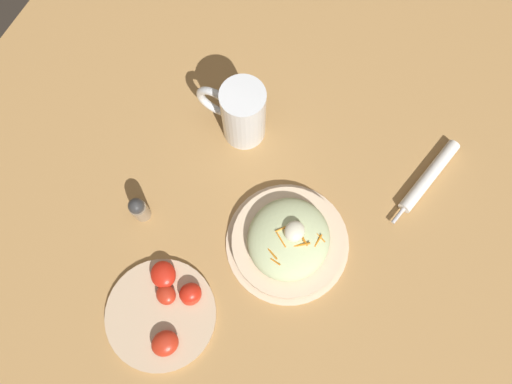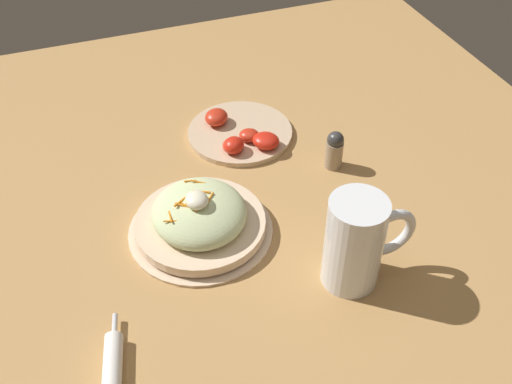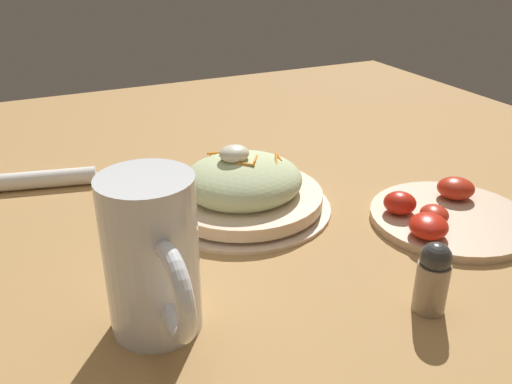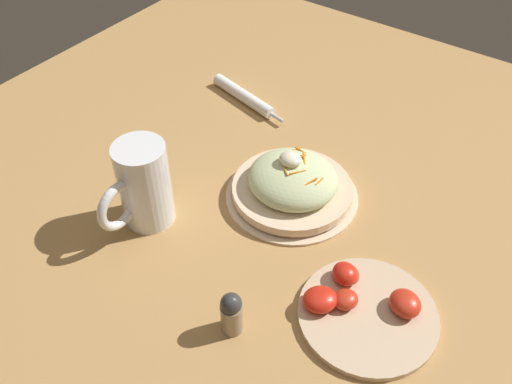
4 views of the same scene
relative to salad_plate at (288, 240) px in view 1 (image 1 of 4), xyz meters
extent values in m
plane|color=#B2844C|center=(0.01, 0.04, -0.03)|extent=(1.43, 1.43, 0.00)
cylinder|color=beige|center=(0.00, 0.00, -0.02)|extent=(0.23, 0.23, 0.01)
cylinder|color=beige|center=(0.00, 0.00, -0.01)|extent=(0.21, 0.21, 0.02)
ellipsoid|color=beige|center=(0.00, 0.00, 0.01)|extent=(0.16, 0.15, 0.06)
cylinder|color=orange|center=(0.01, -0.02, 0.04)|extent=(0.02, 0.02, 0.01)
cylinder|color=orange|center=(0.00, 0.02, 0.04)|extent=(0.02, 0.02, 0.00)
cylinder|color=orange|center=(0.01, -0.01, 0.04)|extent=(0.02, 0.01, 0.00)
cylinder|color=orange|center=(0.00, -0.03, 0.04)|extent=(0.02, 0.03, 0.01)
cylinder|color=orange|center=(-0.01, 0.01, 0.04)|extent=(0.02, 0.03, 0.01)
cylinder|color=orange|center=(0.02, -0.05, 0.04)|extent=(0.03, 0.01, 0.00)
cylinder|color=orange|center=(0.00, -0.03, 0.04)|extent=(0.01, 0.02, 0.01)
cylinder|color=orange|center=(-0.05, 0.00, 0.04)|extent=(0.01, 0.02, 0.00)
cylinder|color=orange|center=(0.02, -0.05, 0.03)|extent=(0.01, 0.02, 0.00)
cylinder|color=orange|center=(-0.04, 0.01, 0.04)|extent=(0.01, 0.02, 0.01)
ellipsoid|color=#EFEACC|center=(0.01, 0.00, 0.05)|extent=(0.04, 0.04, 0.02)
cylinder|color=white|center=(0.17, 0.18, 0.05)|extent=(0.08, 0.08, 0.15)
cylinder|color=orange|center=(0.17, 0.18, 0.01)|extent=(0.08, 0.08, 0.07)
cylinder|color=white|center=(0.17, 0.18, 0.05)|extent=(0.08, 0.08, 0.01)
torus|color=white|center=(0.17, 0.24, 0.05)|extent=(0.02, 0.09, 0.09)
cylinder|color=white|center=(0.25, -0.19, -0.02)|extent=(0.18, 0.06, 0.03)
cylinder|color=silver|center=(0.14, -0.16, -0.02)|extent=(0.04, 0.02, 0.01)
cylinder|color=#D1B28E|center=(-0.22, 0.15, -0.02)|extent=(0.20, 0.20, 0.01)
ellipsoid|color=red|center=(-0.19, 0.15, -0.01)|extent=(0.05, 0.05, 0.02)
ellipsoid|color=red|center=(-0.26, 0.11, 0.00)|extent=(0.07, 0.06, 0.03)
ellipsoid|color=red|center=(-0.17, 0.11, 0.00)|extent=(0.06, 0.05, 0.03)
ellipsoid|color=red|center=(-0.17, 0.11, -0.01)|extent=(0.05, 0.05, 0.02)
ellipsoid|color=red|center=(-0.16, 0.17, -0.01)|extent=(0.07, 0.07, 0.03)
cylinder|color=gray|center=(-0.08, 0.27, 0.00)|extent=(0.03, 0.03, 0.05)
sphere|color=#333333|center=(-0.08, 0.27, 0.03)|extent=(0.03, 0.03, 0.03)
camera|label=1|loc=(-0.19, -0.03, 0.90)|focal=34.88mm
camera|label=2|loc=(0.67, -0.15, 0.67)|focal=42.19mm
camera|label=3|loc=(0.26, 0.60, 0.31)|focal=38.63mm
camera|label=4|loc=(-0.36, 0.60, 0.66)|focal=38.83mm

